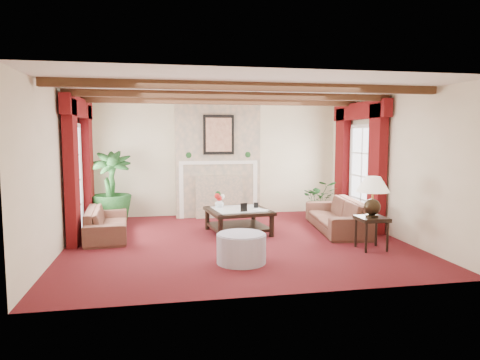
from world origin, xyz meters
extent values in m
plane|color=#410C0B|center=(0.00, 0.00, 0.00)|extent=(6.00, 6.00, 0.00)
plane|color=white|center=(0.00, 0.00, 2.70)|extent=(6.00, 6.00, 0.00)
cube|color=beige|center=(0.00, 2.75, 1.35)|extent=(6.00, 0.02, 2.70)
cube|color=beige|center=(-3.00, 0.00, 1.35)|extent=(0.02, 5.50, 2.70)
cube|color=beige|center=(3.00, 0.00, 1.35)|extent=(0.02, 5.50, 2.70)
imported|color=black|center=(-2.38, 0.80, 0.37)|extent=(1.96, 0.82, 0.73)
imported|color=black|center=(2.19, 0.51, 0.42)|extent=(2.32, 1.16, 0.84)
imported|color=black|center=(-2.42, 2.00, 0.45)|extent=(0.90, 1.60, 0.89)
imported|color=black|center=(2.32, 1.86, 0.35)|extent=(1.07, 1.13, 0.69)
cylinder|color=#9791A5|center=(-0.16, -1.35, 0.22)|extent=(0.75, 0.75, 0.44)
imported|color=silver|center=(-0.19, 0.92, 0.57)|extent=(0.24, 0.24, 0.19)
imported|color=black|center=(0.47, 0.34, 0.62)|extent=(0.23, 0.22, 0.29)
camera|label=1|loc=(-1.35, -7.59, 1.92)|focal=32.00mm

